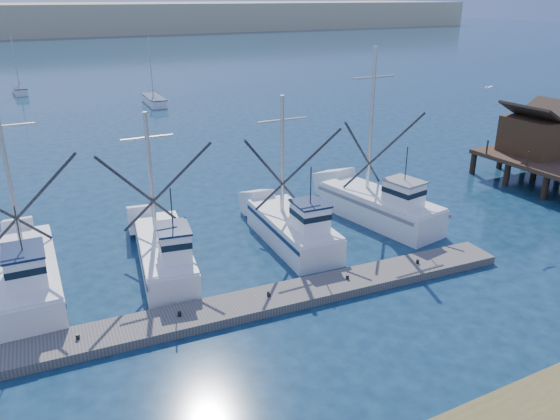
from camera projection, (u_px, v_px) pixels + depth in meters
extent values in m
plane|color=#0C2339|center=(411.00, 341.00, 21.68)|extent=(500.00, 500.00, 0.00)
cube|color=#605B56|center=(203.00, 315.00, 23.04)|extent=(30.19, 4.03, 0.40)
cube|color=#4C331E|center=(538.00, 135.00, 39.59)|extent=(4.00, 4.00, 2.60)
cube|color=tan|center=(22.00, 19.00, 193.19)|extent=(360.00, 60.00, 10.00)
cube|color=white|center=(28.00, 280.00, 24.63)|extent=(2.90, 8.44, 1.62)
cube|color=white|center=(26.00, 269.00, 22.29)|extent=(1.58, 2.09, 1.50)
cylinder|color=#B7B2A8|center=(8.00, 176.00, 24.15)|extent=(0.22, 0.22, 7.41)
cube|color=white|center=(164.00, 256.00, 27.14)|extent=(3.59, 8.16, 1.42)
cube|color=white|center=(174.00, 244.00, 24.93)|extent=(1.64, 2.12, 1.50)
cylinder|color=#B7B2A8|center=(150.00, 175.00, 26.84)|extent=(0.22, 0.22, 6.24)
cube|color=white|center=(292.00, 232.00, 29.90)|extent=(3.06, 7.38, 1.43)
cube|color=white|center=(310.00, 218.00, 27.84)|extent=(1.62, 1.86, 1.50)
cylinder|color=#B7B2A8|center=(282.00, 156.00, 29.46)|extent=(0.22, 0.22, 6.53)
cube|color=white|center=(379.00, 209.00, 32.81)|extent=(3.93, 8.27, 1.61)
cube|color=white|center=(404.00, 195.00, 30.56)|extent=(1.82, 2.17, 1.50)
cylinder|color=#B7B2A8|center=(371.00, 121.00, 32.07)|extent=(0.22, 0.22, 8.52)
cube|color=white|center=(154.00, 101.00, 68.30)|extent=(2.21, 6.68, 0.90)
cylinder|color=#B7B2A8|center=(151.00, 67.00, 67.06)|extent=(0.12, 0.12, 7.20)
cube|color=white|center=(20.00, 90.00, 75.77)|extent=(1.68, 5.69, 0.90)
cylinder|color=#B7B2A8|center=(15.00, 60.00, 74.53)|extent=(0.12, 0.12, 7.20)
sphere|color=white|center=(486.00, 88.00, 32.14)|extent=(0.17, 0.17, 0.17)
cube|color=white|center=(483.00, 88.00, 32.02)|extent=(0.43, 0.10, 0.11)
cube|color=white|center=(490.00, 87.00, 32.24)|extent=(0.43, 0.10, 0.11)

